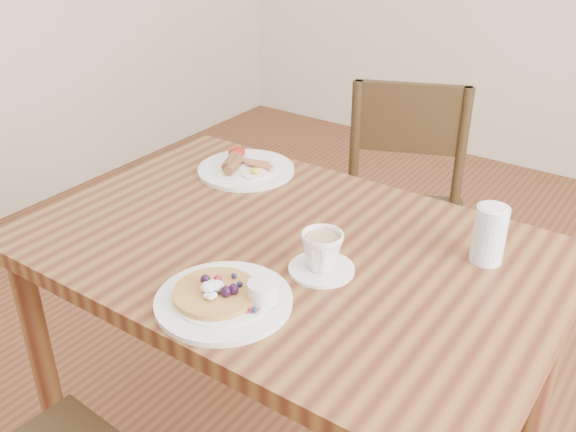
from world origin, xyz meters
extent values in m
cube|color=brown|center=(0.00, 0.00, 0.73)|extent=(1.20, 0.80, 0.04)
cylinder|color=brown|center=(-0.54, -0.34, 0.35)|extent=(0.06, 0.06, 0.71)
cylinder|color=brown|center=(0.54, 0.34, 0.35)|extent=(0.06, 0.06, 0.71)
cylinder|color=brown|center=(-0.54, 0.34, 0.35)|extent=(0.06, 0.06, 0.71)
cube|color=#362513|center=(-0.05, 0.72, 0.45)|extent=(0.55, 0.55, 0.04)
cylinder|color=#362513|center=(-0.14, 0.48, 0.21)|extent=(0.04, 0.04, 0.43)
cylinder|color=#362513|center=(0.19, 0.62, 0.21)|extent=(0.04, 0.04, 0.43)
cylinder|color=#362513|center=(-0.29, 0.81, 0.21)|extent=(0.04, 0.04, 0.43)
cylinder|color=#362513|center=(0.04, 0.95, 0.21)|extent=(0.04, 0.04, 0.43)
cylinder|color=#362513|center=(0.04, 0.95, 0.67)|extent=(0.04, 0.04, 0.43)
cylinder|color=#362513|center=(-0.29, 0.81, 0.67)|extent=(0.04, 0.04, 0.43)
cube|color=#362513|center=(-0.12, 0.89, 0.76)|extent=(0.36, 0.18, 0.24)
cylinder|color=white|center=(0.03, -0.26, 0.76)|extent=(0.27, 0.27, 0.01)
cylinder|color=white|center=(0.03, -0.26, 0.76)|extent=(0.19, 0.19, 0.01)
cylinder|color=#B22D59|center=(0.08, -0.25, 0.77)|extent=(0.07, 0.07, 0.00)
cylinder|color=#C68C47|center=(0.01, -0.27, 0.77)|extent=(0.17, 0.17, 0.01)
ellipsoid|color=white|center=(0.01, -0.27, 0.79)|extent=(0.03, 0.03, 0.02)
ellipsoid|color=white|center=(0.02, -0.30, 0.79)|extent=(0.02, 0.02, 0.01)
cylinder|color=white|center=(0.10, -0.23, 0.79)|extent=(0.06, 0.06, 0.04)
cylinder|color=#591E07|center=(0.10, -0.23, 0.80)|extent=(0.05, 0.05, 0.00)
sphere|color=black|center=(0.04, -0.25, 0.79)|extent=(0.02, 0.02, 0.02)
sphere|color=#1E234C|center=(0.04, -0.23, 0.78)|extent=(0.01, 0.01, 0.01)
sphere|color=#1E234C|center=(0.02, -0.21, 0.78)|extent=(0.01, 0.01, 0.01)
sphere|color=#B21938|center=(0.01, -0.24, 0.79)|extent=(0.02, 0.02, 0.02)
sphere|color=black|center=(0.00, -0.26, 0.79)|extent=(0.02, 0.02, 0.02)
sphere|color=#1E234C|center=(0.02, -0.29, 0.78)|extent=(0.01, 0.01, 0.01)
sphere|color=black|center=(0.04, -0.27, 0.79)|extent=(0.02, 0.02, 0.02)
sphere|color=#1E234C|center=(0.10, -0.31, 0.77)|extent=(0.01, 0.01, 0.01)
sphere|color=#B21938|center=(0.11, -0.27, 0.77)|extent=(0.01, 0.01, 0.01)
sphere|color=black|center=(0.10, -0.23, 0.78)|extent=(0.02, 0.02, 0.02)
sphere|color=#1E234C|center=(0.08, -0.20, 0.77)|extent=(0.01, 0.01, 0.01)
cylinder|color=white|center=(-0.32, 0.25, 0.76)|extent=(0.27, 0.27, 0.01)
cylinder|color=white|center=(-0.32, 0.25, 0.76)|extent=(0.19, 0.19, 0.01)
cylinder|color=brown|center=(-0.36, 0.23, 0.78)|extent=(0.06, 0.10, 0.03)
cylinder|color=brown|center=(-0.34, 0.22, 0.78)|extent=(0.06, 0.10, 0.03)
cube|color=maroon|center=(-0.31, 0.28, 0.77)|extent=(0.08, 0.04, 0.01)
cube|color=maroon|center=(-0.29, 0.27, 0.77)|extent=(0.08, 0.03, 0.01)
cylinder|color=white|center=(-0.27, 0.22, 0.77)|extent=(0.07, 0.07, 0.00)
ellipsoid|color=yellow|center=(-0.27, 0.22, 0.78)|extent=(0.03, 0.03, 0.01)
ellipsoid|color=#A5190F|center=(-0.39, 0.29, 0.78)|extent=(0.05, 0.05, 0.03)
cylinder|color=white|center=(0.12, -0.05, 0.75)|extent=(0.14, 0.14, 0.01)
imported|color=white|center=(0.12, -0.05, 0.80)|extent=(0.13, 0.13, 0.08)
cylinder|color=tan|center=(0.12, -0.05, 0.83)|extent=(0.07, 0.07, 0.00)
cylinder|color=silver|center=(0.39, 0.19, 0.81)|extent=(0.07, 0.07, 0.13)
camera|label=1|loc=(0.72, -1.02, 1.50)|focal=40.00mm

